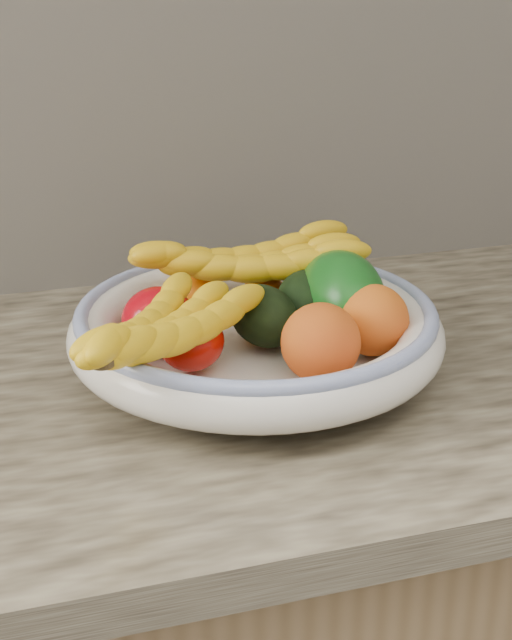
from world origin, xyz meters
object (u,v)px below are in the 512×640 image
Objects in this scene: fruit_bowl at (256,330)px; banana_bunch_back at (247,268)px; banana_bunch_front at (162,337)px; green_mango at (341,295)px.

banana_bunch_back reaches higher than fruit_bowl.
banana_bunch_front is at bearing -149.28° from fruit_bowl.
banana_bunch_back is at bearing 2.20° from banana_bunch_front.
fruit_bowl is at bearing -96.54° from banana_bunch_back.
green_mango is at bearing -29.18° from banana_bunch_front.
fruit_bowl is at bearing -17.08° from banana_bunch_front.
fruit_bowl is 0.09m from banana_bunch_back.
fruit_bowl is 0.13m from banana_bunch_front.
green_mango reaches higher than fruit_bowl.
banana_bunch_back is 0.20m from banana_bunch_front.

